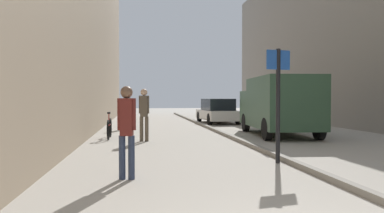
# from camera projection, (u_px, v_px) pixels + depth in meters

# --- Properties ---
(ground_plane) EXTENTS (80.00, 80.00, 0.00)m
(ground_plane) POSITION_uv_depth(u_px,v_px,m) (184.00, 135.00, 14.74)
(ground_plane) COLOR #A8A093
(kerb_strip) EXTENTS (0.16, 40.00, 0.12)m
(kerb_strip) POSITION_uv_depth(u_px,v_px,m) (222.00, 133.00, 14.96)
(kerb_strip) COLOR gray
(kerb_strip) RESTS_ON ground_plane
(pedestrian_main_foreground) EXTENTS (0.34, 0.22, 1.70)m
(pedestrian_main_foreground) POSITION_uv_depth(u_px,v_px,m) (127.00, 126.00, 6.61)
(pedestrian_main_foreground) COLOR #2D3851
(pedestrian_main_foreground) RESTS_ON ground_plane
(pedestrian_mid_block) EXTENTS (0.33, 0.26, 1.75)m
(pedestrian_mid_block) POSITION_uv_depth(u_px,v_px,m) (127.00, 108.00, 17.54)
(pedestrian_mid_block) COLOR black
(pedestrian_mid_block) RESTS_ON ground_plane
(pedestrian_far_crossing) EXTENTS (0.35, 0.24, 1.80)m
(pedestrian_far_crossing) POSITION_uv_depth(u_px,v_px,m) (144.00, 111.00, 12.46)
(pedestrian_far_crossing) COLOR brown
(pedestrian_far_crossing) RESTS_ON ground_plane
(delivery_van) EXTENTS (2.47, 5.17, 2.29)m
(delivery_van) POSITION_uv_depth(u_px,v_px,m) (279.00, 104.00, 14.46)
(delivery_van) COLOR #335138
(delivery_van) RESTS_ON ground_plane
(parked_car) EXTENTS (1.99, 4.27, 1.45)m
(parked_car) POSITION_uv_depth(u_px,v_px,m) (218.00, 111.00, 21.77)
(parked_car) COLOR silver
(parked_car) RESTS_ON ground_plane
(street_sign_post) EXTENTS (0.59, 0.14, 2.60)m
(street_sign_post) POSITION_uv_depth(u_px,v_px,m) (278.00, 95.00, 8.26)
(street_sign_post) COLOR black
(street_sign_post) RESTS_ON ground_plane
(bicycle_leaning) EXTENTS (0.10, 1.77, 0.98)m
(bicycle_leaning) POSITION_uv_depth(u_px,v_px,m) (109.00, 128.00, 13.36)
(bicycle_leaning) COLOR black
(bicycle_leaning) RESTS_ON ground_plane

